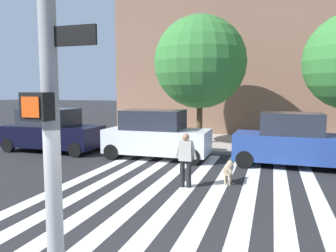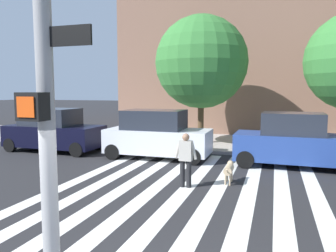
# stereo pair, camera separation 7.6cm
# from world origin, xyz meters

# --- Properties ---
(ground_plane) EXTENTS (160.00, 160.00, 0.00)m
(ground_plane) POSITION_xyz_m (0.00, 5.80, 0.00)
(ground_plane) COLOR #232326
(sidewalk_far) EXTENTS (80.00, 6.00, 0.15)m
(sidewalk_far) POSITION_xyz_m (0.00, 14.59, 0.07)
(sidewalk_far) COLOR #A59D98
(sidewalk_far) RESTS_ON ground_plane
(crosswalk_stripes) EXTENTS (7.65, 10.99, 0.01)m
(crosswalk_stripes) POSITION_xyz_m (-0.80, 5.80, 0.00)
(crosswalk_stripes) COLOR silver
(crosswalk_stripes) RESTS_ON ground_plane
(traffic_light_pole) EXTENTS (0.74, 0.46, 5.80)m
(traffic_light_pole) POSITION_xyz_m (-0.64, -0.40, 3.52)
(traffic_light_pole) COLOR gray
(traffic_light_pole) RESTS_ON sidewalk_near
(parked_car_near_curb) EXTENTS (4.71, 2.08, 2.06)m
(parked_car_near_curb) POSITION_xyz_m (-8.50, 10.03, 0.98)
(parked_car_near_curb) COLOR black
(parked_car_near_curb) RESTS_ON ground_plane
(parked_car_behind_first) EXTENTS (4.47, 2.05, 2.08)m
(parked_car_behind_first) POSITION_xyz_m (-3.18, 10.03, 1.00)
(parked_car_behind_first) COLOR silver
(parked_car_behind_first) RESTS_ON ground_plane
(parked_car_third_in_line) EXTENTS (4.64, 1.98, 2.08)m
(parked_car_third_in_line) POSITION_xyz_m (2.42, 10.03, 0.97)
(parked_car_third_in_line) COLOR navy
(parked_car_third_in_line) RESTS_ON ground_plane
(street_tree_nearest) EXTENTS (4.80, 4.80, 6.63)m
(street_tree_nearest) POSITION_xyz_m (-2.08, 13.76, 4.38)
(street_tree_nearest) COLOR #4C3823
(street_tree_nearest) RESTS_ON sidewalk_far
(pedestrian_dog_walker) EXTENTS (0.70, 0.24, 1.64)m
(pedestrian_dog_walker) POSITION_xyz_m (-0.87, 6.17, 0.93)
(pedestrian_dog_walker) COLOR black
(pedestrian_dog_walker) RESTS_ON ground_plane
(dog_on_leash) EXTENTS (0.26, 1.05, 0.65)m
(dog_on_leash) POSITION_xyz_m (0.31, 7.04, 0.44)
(dog_on_leash) COLOR tan
(dog_on_leash) RESTS_ON ground_plane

